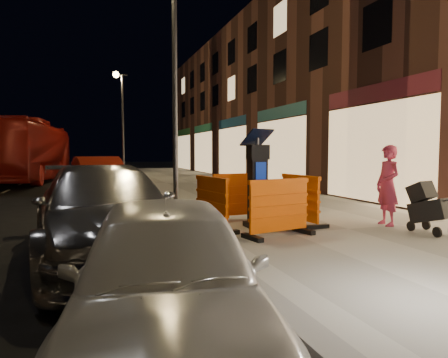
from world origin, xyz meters
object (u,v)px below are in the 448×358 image
object	(u,v)px
barrier_kerbside	(212,203)
car_red	(100,195)
man	(388,185)
barrier_bldgside	(300,200)
car_silver	(105,257)
parking_kiosk	(258,181)
barrier_back	(240,196)
bus_doubledecker	(27,182)
stroller	(431,208)
car_white	(167,347)
barrier_front	(279,208)

from	to	relation	value
barrier_kerbside	car_red	xyz separation A→B (m)	(-1.84, 8.40, -0.66)
barrier_kerbside	man	xyz separation A→B (m)	(3.50, -0.70, 0.31)
barrier_bldgside	car_silver	distance (m)	4.03
parking_kiosk	barrier_back	world-z (taller)	parking_kiosk
barrier_kerbside	man	world-z (taller)	man
barrier_kerbside	car_silver	size ratio (longest dim) A/B	0.27
bus_doubledecker	man	size ratio (longest dim) A/B	7.29
barrier_back	car_silver	xyz separation A→B (m)	(-2.94, -1.77, -0.66)
barrier_back	stroller	bearing A→B (deg)	-46.84
stroller	bus_doubledecker	bearing A→B (deg)	101.78
car_red	stroller	world-z (taller)	stroller
car_white	stroller	distance (m)	5.86
barrier_bldgside	car_red	distance (m)	9.22
barrier_kerbside	barrier_bldgside	distance (m)	1.90
barrier_bldgside	bus_doubledecker	xyz separation A→B (m)	(-7.28, 16.69, -0.66)
car_red	barrier_back	bearing A→B (deg)	-79.22
parking_kiosk	man	xyz separation A→B (m)	(2.55, -0.70, -0.09)
barrier_bldgside	parking_kiosk	bearing A→B (deg)	85.00
man	stroller	distance (m)	0.99
parking_kiosk	car_white	bearing A→B (deg)	-129.70
barrier_bldgside	barrier_kerbside	bearing A→B (deg)	85.00
barrier_back	bus_doubledecker	distance (m)	16.98
barrier_kerbside	stroller	size ratio (longest dim) A/B	1.41
stroller	barrier_kerbside	bearing A→B (deg)	142.00
car_silver	man	xyz separation A→B (m)	(5.49, 0.12, 0.96)
barrier_front	stroller	xyz separation A→B (m)	(2.75, -0.65, -0.05)
car_red	stroller	xyz separation A→B (m)	(5.53, -10.00, 0.61)
man	barrier_bldgside	bearing A→B (deg)	-108.24
parking_kiosk	car_red	size ratio (longest dim) A/B	0.41
barrier_kerbside	bus_doubledecker	bearing A→B (deg)	8.86
barrier_front	bus_doubledecker	size ratio (longest dim) A/B	0.11
barrier_kerbside	car_silver	bearing A→B (deg)	103.41
car_silver	bus_doubledecker	distance (m)	17.84
barrier_bldgside	bus_doubledecker	world-z (taller)	bus_doubledecker
parking_kiosk	barrier_front	bearing A→B (deg)	-97.00
barrier_kerbside	car_white	distance (m)	4.36
barrier_front	car_silver	bearing A→B (deg)	165.51
car_silver	stroller	size ratio (longest dim) A/B	5.31
car_silver	man	size ratio (longest dim) A/B	3.00
barrier_bldgside	stroller	size ratio (longest dim) A/B	1.41
parking_kiosk	stroller	xyz separation A→B (m)	(2.75, -1.60, -0.45)
barrier_back	car_red	distance (m)	7.99
parking_kiosk	car_white	world-z (taller)	parking_kiosk
parking_kiosk	barrier_front	size ratio (longest dim) A/B	1.40
barrier_front	barrier_back	world-z (taller)	same
parking_kiosk	car_silver	distance (m)	3.23
man	stroller	world-z (taller)	man
barrier_front	bus_doubledecker	bearing A→B (deg)	97.74
car_white	bus_doubledecker	distance (m)	21.03
barrier_kerbside	bus_doubledecker	size ratio (longest dim) A/B	0.11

